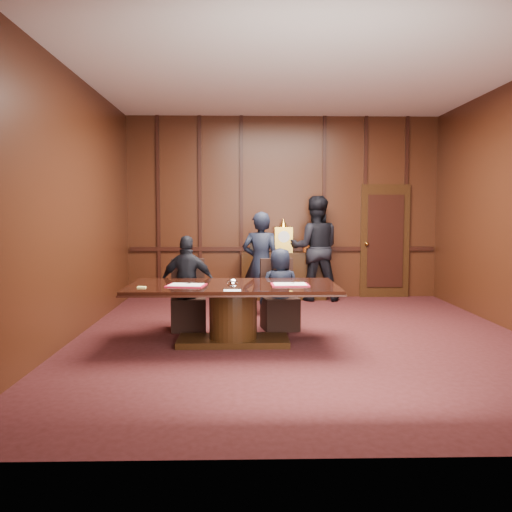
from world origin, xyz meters
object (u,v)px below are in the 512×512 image
Objects in this scene: signatory_left at (188,283)px; witness_right at (315,248)px; sideboard at (283,274)px; witness_left at (261,264)px; conference_table at (233,304)px; signatory_right at (280,289)px.

signatory_left is 3.37m from witness_right.
sideboard is 0.78m from witness_right.
sideboard is 1.73m from witness_left.
conference_table is 1.99m from witness_left.
witness_left is (-0.49, -1.63, 0.35)m from sideboard.
conference_table is 3.73m from witness_right.
witness_left is at bearing -87.34° from signatory_right.
sideboard is at bearing -114.58° from signatory_left.
witness_right reaches higher than signatory_left.
conference_table is (-0.90, -3.54, 0.02)m from sideboard.
witness_right is at bearing -124.66° from signatory_left.
witness_right reaches higher than signatory_right.
sideboard is at bearing -96.12° from witness_left.
sideboard is 3.66m from conference_table.
conference_table is at bearing 41.72° from signatory_right.
witness_right is (0.58, -0.16, 0.50)m from sideboard.
conference_table is 1.04m from signatory_left.
signatory_right is (1.30, 0.00, -0.09)m from signatory_left.
signatory_right is at bearing 50.91° from conference_table.
witness_right is at bearing -117.08° from signatory_right.
witness_left reaches higher than signatory_right.
signatory_right is 2.75m from witness_right.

